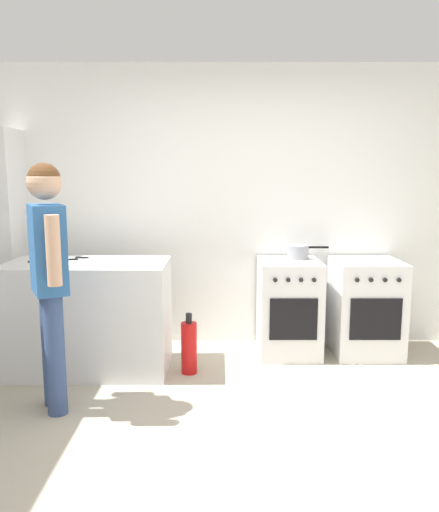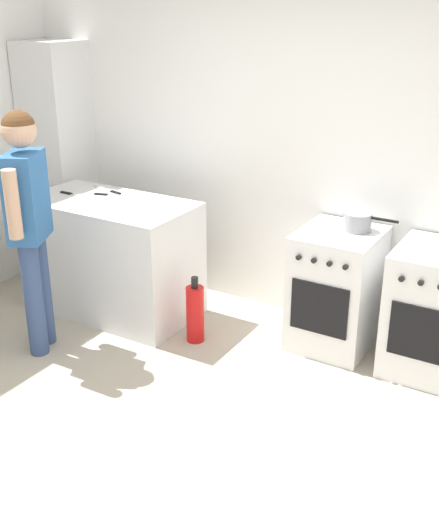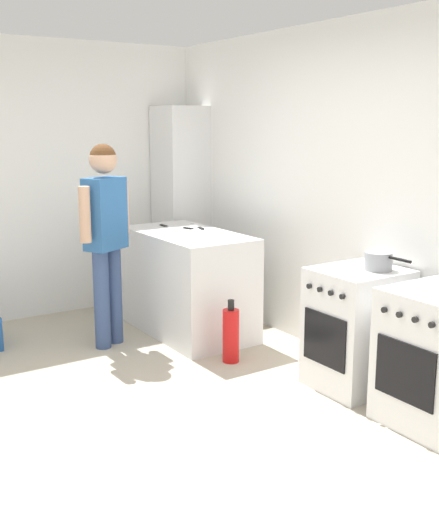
% 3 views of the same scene
% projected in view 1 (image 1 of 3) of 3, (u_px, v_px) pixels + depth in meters
% --- Properties ---
extents(ground_plane, '(8.00, 8.00, 0.00)m').
position_uv_depth(ground_plane, '(267.00, 444.00, 2.99)').
color(ground_plane, '#ADA38E').
extents(back_wall, '(6.00, 0.10, 2.60)m').
position_uv_depth(back_wall, '(251.00, 207.00, 4.71)').
color(back_wall, white).
rests_on(back_wall, ground).
extents(counter_unit, '(1.30, 0.70, 0.90)m').
position_uv_depth(counter_unit, '(91.00, 316.00, 4.11)').
color(counter_unit, silver).
rests_on(counter_unit, ground).
extents(oven_left, '(0.54, 0.62, 0.85)m').
position_uv_depth(oven_left, '(291.00, 307.00, 4.48)').
color(oven_left, white).
rests_on(oven_left, ground).
extents(oven_right, '(0.58, 0.62, 0.85)m').
position_uv_depth(oven_right, '(368.00, 307.00, 4.48)').
color(oven_right, white).
rests_on(oven_right, ground).
extents(pot, '(0.37, 0.19, 0.12)m').
position_uv_depth(pot, '(301.00, 252.00, 4.49)').
color(pot, gray).
rests_on(pot, oven_left).
extents(knife_carving, '(0.33, 0.12, 0.01)m').
position_uv_depth(knife_carving, '(86.00, 259.00, 4.17)').
color(knife_carving, silver).
rests_on(knife_carving, counter_unit).
extents(knife_bread, '(0.35, 0.11, 0.01)m').
position_uv_depth(knife_bread, '(73.00, 257.00, 4.26)').
color(knife_bread, silver).
rests_on(knife_bread, counter_unit).
extents(knife_chef, '(0.31, 0.04, 0.01)m').
position_uv_depth(knife_chef, '(48.00, 262.00, 4.03)').
color(knife_chef, silver).
rests_on(knife_chef, counter_unit).
extents(person, '(0.33, 0.52, 1.67)m').
position_uv_depth(person, '(51.00, 265.00, 3.30)').
color(person, '#384C7A').
rests_on(person, ground).
extents(fire_extinguisher, '(0.13, 0.13, 0.50)m').
position_uv_depth(fire_extinguisher, '(191.00, 347.00, 4.05)').
color(fire_extinguisher, red).
rests_on(fire_extinguisher, ground).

